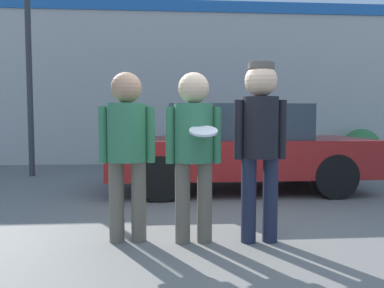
{
  "coord_description": "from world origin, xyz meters",
  "views": [
    {
      "loc": [
        -0.5,
        -3.71,
        1.24
      ],
      "look_at": [
        -0.21,
        0.17,
        0.97
      ],
      "focal_mm": 35.0,
      "sensor_mm": 36.0,
      "label": 1
    }
  ],
  "objects_px": {
    "person_left": "(127,141)",
    "person_right": "(260,134)",
    "shrub": "(361,147)",
    "person_middle_with_frisbee": "(194,141)",
    "parked_car_near": "(237,147)"
  },
  "relations": [
    {
      "from": "person_left",
      "to": "person_right",
      "type": "xyz_separation_m",
      "value": [
        1.32,
        -0.11,
        0.07
      ]
    },
    {
      "from": "person_right",
      "to": "shrub",
      "type": "relative_size",
      "value": 1.85
    },
    {
      "from": "person_left",
      "to": "person_right",
      "type": "relative_size",
      "value": 0.95
    },
    {
      "from": "person_left",
      "to": "person_middle_with_frisbee",
      "type": "bearing_deg",
      "value": -7.04
    },
    {
      "from": "person_left",
      "to": "parked_car_near",
      "type": "xyz_separation_m",
      "value": [
        1.63,
        2.66,
        -0.27
      ]
    },
    {
      "from": "person_left",
      "to": "person_right",
      "type": "height_order",
      "value": "person_right"
    },
    {
      "from": "person_middle_with_frisbee",
      "to": "person_right",
      "type": "bearing_deg",
      "value": -2.68
    },
    {
      "from": "parked_car_near",
      "to": "shrub",
      "type": "height_order",
      "value": "parked_car_near"
    },
    {
      "from": "person_left",
      "to": "parked_car_near",
      "type": "height_order",
      "value": "person_left"
    },
    {
      "from": "person_left",
      "to": "parked_car_near",
      "type": "bearing_deg",
      "value": 58.43
    },
    {
      "from": "person_middle_with_frisbee",
      "to": "shrub",
      "type": "distance_m",
      "value": 7.77
    },
    {
      "from": "person_middle_with_frisbee",
      "to": "parked_car_near",
      "type": "bearing_deg",
      "value": 70.43
    },
    {
      "from": "person_left",
      "to": "person_middle_with_frisbee",
      "type": "height_order",
      "value": "person_left"
    },
    {
      "from": "person_middle_with_frisbee",
      "to": "parked_car_near",
      "type": "xyz_separation_m",
      "value": [
        0.97,
        2.74,
        -0.27
      ]
    },
    {
      "from": "parked_car_near",
      "to": "shrub",
      "type": "relative_size",
      "value": 4.51
    }
  ]
}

